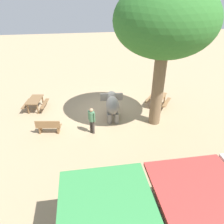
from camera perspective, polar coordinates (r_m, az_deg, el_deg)
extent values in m
plane|color=tan|center=(14.54, -1.35, 0.24)|extent=(60.00, 60.00, 0.00)
cylinder|color=gray|center=(13.87, -0.90, 0.18)|extent=(0.28, 0.28, 0.64)
cylinder|color=gray|center=(13.90, 0.93, 0.25)|extent=(0.28, 0.28, 0.64)
cylinder|color=gray|center=(13.12, -0.66, -1.74)|extent=(0.28, 0.28, 0.64)
cylinder|color=gray|center=(13.15, 1.28, -1.66)|extent=(0.28, 0.28, 0.64)
ellipsoid|color=gray|center=(13.16, 0.16, 1.91)|extent=(0.93, 1.65, 0.96)
sphere|color=gray|center=(13.98, -0.16, 4.25)|extent=(0.68, 0.68, 0.68)
cone|color=gray|center=(14.48, -0.23, 2.54)|extent=(0.21, 0.21, 1.07)
cube|color=gray|center=(13.87, -1.99, 4.00)|extent=(0.56, 0.13, 0.51)
cube|color=gray|center=(13.93, 1.73, 4.13)|extent=(0.56, 0.13, 0.51)
cylinder|color=#3F3833|center=(12.30, -5.64, -3.82)|extent=(0.14, 0.14, 0.82)
cylinder|color=#3F3833|center=(12.20, -5.02, -4.11)|extent=(0.14, 0.14, 0.82)
cylinder|color=#4C7F59|center=(11.87, -5.49, -1.17)|extent=(0.32, 0.32, 0.58)
sphere|color=tan|center=(11.67, -5.59, 0.51)|extent=(0.22, 0.22, 0.22)
cylinder|color=#4C7F59|center=(11.99, -6.23, -0.79)|extent=(0.09, 0.09, 0.55)
cylinder|color=#4C7F59|center=(11.74, -4.75, -1.44)|extent=(0.09, 0.09, 0.55)
cylinder|color=brown|center=(12.57, 12.15, 5.99)|extent=(0.68, 0.68, 4.50)
ellipsoid|color=#2D6B28|center=(11.60, 14.24, 22.70)|extent=(5.24, 4.80, 3.71)
cube|color=olive|center=(12.73, -16.60, -3.59)|extent=(1.44, 0.61, 0.06)
cube|color=olive|center=(12.47, -16.94, -3.15)|extent=(1.39, 0.27, 0.40)
cube|color=olive|center=(13.02, -18.67, -4.43)|extent=(0.13, 0.37, 0.42)
cube|color=olive|center=(12.72, -14.17, -4.53)|extent=(0.13, 0.37, 0.42)
cube|color=brown|center=(15.34, -20.05, 3.15)|extent=(1.03, 1.61, 0.06)
cylinder|color=brown|center=(16.12, -20.23, 2.88)|extent=(0.10, 0.10, 0.72)
cylinder|color=brown|center=(15.91, -18.07, 2.91)|extent=(0.10, 0.10, 0.72)
cylinder|color=brown|center=(15.14, -21.61, 0.78)|extent=(0.10, 0.10, 0.72)
cylinder|color=brown|center=(14.91, -19.33, 0.78)|extent=(0.10, 0.10, 0.72)
cube|color=brown|center=(15.70, -21.98, 2.11)|extent=(0.47, 1.52, 0.05)
cube|color=brown|center=(15.28, -17.66, 2.16)|extent=(0.47, 1.52, 0.05)
cube|color=olive|center=(15.22, 12.35, 4.14)|extent=(1.53, 1.68, 0.06)
cylinder|color=olive|center=(15.98, 11.71, 3.96)|extent=(0.10, 0.10, 0.72)
cylinder|color=olive|center=(15.85, 13.92, 3.46)|extent=(0.10, 0.10, 0.72)
cylinder|color=olive|center=(14.94, 10.37, 2.17)|extent=(0.10, 0.10, 0.72)
cylinder|color=olive|center=(14.81, 12.72, 1.62)|extent=(0.10, 0.10, 0.72)
cube|color=olive|center=(15.50, 10.04, 3.60)|extent=(1.07, 1.36, 0.05)
cube|color=olive|center=(15.24, 14.45, 2.59)|extent=(1.07, 1.36, 0.05)
cube|color=#59514C|center=(7.80, 20.29, -26.10)|extent=(2.00, 1.80, 2.00)
cube|color=#C63833|center=(6.68, 22.60, -18.96)|extent=(2.50, 2.50, 0.12)
cylinder|color=gray|center=(7.76, 11.37, -22.15)|extent=(0.10, 0.10, 2.40)
cylinder|color=gray|center=(8.42, 23.70, -19.32)|extent=(0.10, 0.10, 2.40)
cube|color=#388C47|center=(5.98, -1.47, -23.33)|extent=(2.50, 2.50, 0.12)
cylinder|color=gray|center=(7.48, -9.77, -24.68)|extent=(0.10, 0.10, 2.40)
cylinder|color=gray|center=(7.58, 5.15, -23.20)|extent=(0.10, 0.10, 2.40)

